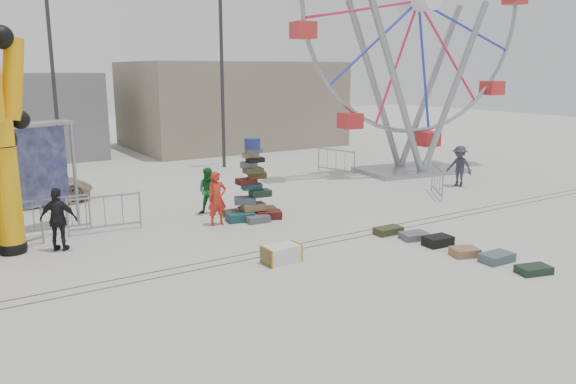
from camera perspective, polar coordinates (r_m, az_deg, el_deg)
ground at (r=14.72m, az=5.43°, el=-5.83°), size 90.00×90.00×0.00m
track_line_near at (r=15.18m, az=4.04°, el=-5.23°), size 40.00×0.04×0.01m
track_line_far at (r=15.48m, az=3.16°, el=-4.86°), size 40.00×0.04×0.01m
building_right at (r=34.79m, az=-5.74°, el=8.87°), size 12.00×8.00×5.00m
lamp_post_right at (r=26.72m, az=-6.54°, el=12.07°), size 1.41×0.25×8.00m
lamp_post_left at (r=26.43m, az=-22.59°, el=11.22°), size 1.41×0.25×8.00m
suitcase_tower at (r=17.55m, az=-3.64°, el=-0.42°), size 1.91×1.59×2.53m
ferris_wheel at (r=25.89m, az=13.02°, el=16.28°), size 11.27×3.39×13.17m
steamer_trunk at (r=13.66m, az=-0.68°, el=-6.31°), size 0.92×0.55×0.42m
row_case_0 at (r=16.23m, az=10.15°, el=-3.87°), size 0.82×0.46×0.20m
row_case_1 at (r=15.90m, az=12.74°, el=-4.37°), size 0.85×0.70×0.18m
row_case_2 at (r=15.47m, az=14.98°, el=-4.81°), size 0.78×0.56×0.26m
row_case_3 at (r=14.83m, az=17.52°, el=-5.82°), size 0.77×0.68×0.21m
row_case_4 at (r=14.64m, az=20.46°, el=-6.25°), size 0.83×0.53×0.22m
row_case_5 at (r=14.15m, az=23.69°, el=-7.24°), size 0.86×0.65×0.18m
barricade_dummy_a at (r=15.92m, az=-26.83°, el=-3.68°), size 1.90×0.81×1.10m
barricade_dummy_b at (r=17.12m, az=-22.77°, el=-2.25°), size 2.00×0.14×1.10m
barricade_dummy_c at (r=16.86m, az=-18.12°, el=-2.11°), size 2.00×0.29×1.10m
barricade_wheel_front at (r=21.42m, az=14.92°, el=1.09°), size 1.27×1.67×1.10m
barricade_wheel_back at (r=25.25m, az=4.89°, el=3.13°), size 0.62×1.96×1.10m
pedestrian_red at (r=16.86m, az=-7.22°, el=-0.65°), size 0.61×0.41×1.63m
pedestrian_green at (r=18.16m, az=-8.01°, el=0.09°), size 0.94×0.91×1.52m
pedestrian_black at (r=15.51m, az=-22.28°, el=-2.61°), size 1.03×0.87×1.65m
pedestrian_grey at (r=23.35m, az=17.01°, el=2.53°), size 0.83×1.16×1.63m
parked_suv at (r=21.27m, az=-24.92°, el=0.36°), size 4.34×2.23×1.17m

